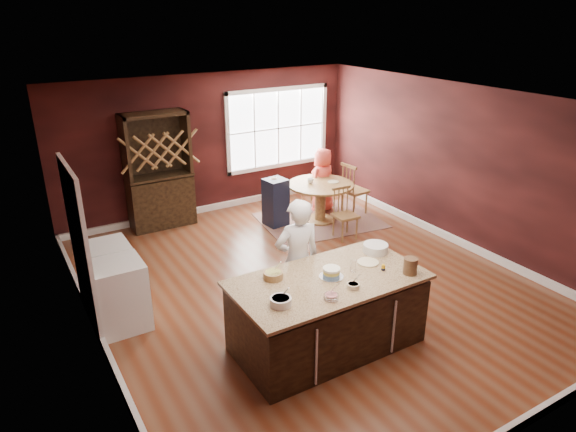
% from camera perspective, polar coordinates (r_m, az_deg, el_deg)
% --- Properties ---
extents(room_shell, '(7.00, 7.00, 7.00)m').
position_cam_1_polar(room_shell, '(7.16, 2.31, 2.03)').
color(room_shell, '#5F2A15').
rests_on(room_shell, ground).
extents(window, '(2.36, 0.10, 1.66)m').
position_cam_1_polar(window, '(10.72, -1.14, 9.73)').
color(window, white).
rests_on(window, room_shell).
extents(doorway, '(0.08, 1.26, 2.13)m').
position_cam_1_polar(doorway, '(6.85, -22.05, -3.60)').
color(doorway, white).
rests_on(doorway, room_shell).
extents(kitchen_island, '(2.26, 1.18, 0.92)m').
position_cam_1_polar(kitchen_island, '(6.22, 4.38, -10.80)').
color(kitchen_island, black).
rests_on(kitchen_island, ground).
extents(dining_table, '(1.24, 1.24, 0.75)m').
position_cam_1_polar(dining_table, '(9.71, 3.62, 2.40)').
color(dining_table, olive).
rests_on(dining_table, ground).
extents(baker, '(0.67, 0.50, 1.66)m').
position_cam_1_polar(baker, '(6.54, 1.05, -4.99)').
color(baker, silver).
rests_on(baker, ground).
extents(layer_cake, '(0.29, 0.29, 0.12)m').
position_cam_1_polar(layer_cake, '(5.97, 4.85, -6.28)').
color(layer_cake, white).
rests_on(layer_cake, kitchen_island).
extents(bowl_blue, '(0.23, 0.23, 0.09)m').
position_cam_1_polar(bowl_blue, '(5.44, -0.82, -9.47)').
color(bowl_blue, white).
rests_on(bowl_blue, kitchen_island).
extents(bowl_yellow, '(0.23, 0.23, 0.09)m').
position_cam_1_polar(bowl_yellow, '(5.93, -1.66, -6.58)').
color(bowl_yellow, olive).
rests_on(bowl_yellow, kitchen_island).
extents(bowl_pink, '(0.16, 0.16, 0.06)m').
position_cam_1_polar(bowl_pink, '(5.56, 4.82, -8.93)').
color(bowl_pink, silver).
rests_on(bowl_pink, kitchen_island).
extents(bowl_olive, '(0.14, 0.14, 0.05)m').
position_cam_1_polar(bowl_olive, '(5.80, 7.24, -7.69)').
color(bowl_olive, beige).
rests_on(bowl_olive, kitchen_island).
extents(drinking_glass, '(0.08, 0.08, 0.15)m').
position_cam_1_polar(drinking_glass, '(6.11, 7.27, -5.50)').
color(drinking_glass, white).
rests_on(drinking_glass, kitchen_island).
extents(dinner_plate, '(0.26, 0.26, 0.02)m').
position_cam_1_polar(dinner_plate, '(6.36, 8.87, -5.10)').
color(dinner_plate, beige).
rests_on(dinner_plate, kitchen_island).
extents(white_tub, '(0.32, 0.32, 0.11)m').
position_cam_1_polar(white_tub, '(6.63, 9.70, -3.53)').
color(white_tub, silver).
rests_on(white_tub, kitchen_island).
extents(stoneware_crock, '(0.16, 0.16, 0.20)m').
position_cam_1_polar(stoneware_crock, '(6.18, 13.43, -5.42)').
color(stoneware_crock, brown).
rests_on(stoneware_crock, kitchen_island).
extents(toy_figurine, '(0.05, 0.05, 0.08)m').
position_cam_1_polar(toy_figurine, '(6.21, 10.54, -5.62)').
color(toy_figurine, gold).
rests_on(toy_figurine, kitchen_island).
extents(rug, '(2.40, 1.97, 0.01)m').
position_cam_1_polar(rug, '(9.90, 3.55, -0.48)').
color(rug, brown).
rests_on(rug, ground).
extents(chair_east, '(0.46, 0.48, 1.05)m').
position_cam_1_polar(chair_east, '(10.15, 7.44, 3.08)').
color(chair_east, brown).
rests_on(chair_east, ground).
extents(chair_south, '(0.41, 0.39, 0.92)m').
position_cam_1_polar(chair_south, '(9.04, 6.41, 0.28)').
color(chair_south, '#915720').
rests_on(chair_south, ground).
extents(chair_north, '(0.59, 0.58, 1.06)m').
position_cam_1_polar(chair_north, '(10.53, 2.95, 4.00)').
color(chair_north, '#915A31').
rests_on(chair_north, ground).
extents(seated_woman, '(0.72, 0.57, 1.29)m').
position_cam_1_polar(seated_woman, '(10.19, 3.87, 4.01)').
color(seated_woman, '#E64A3E').
rests_on(seated_woman, ground).
extents(high_chair, '(0.42, 0.42, 0.94)m').
position_cam_1_polar(high_chair, '(9.53, -1.39, 1.64)').
color(high_chair, black).
rests_on(high_chair, ground).
extents(toddler, '(0.18, 0.14, 0.26)m').
position_cam_1_polar(toddler, '(9.52, -1.27, 3.79)').
color(toddler, '#8CA5BF').
rests_on(toddler, high_chair).
extents(table_plate, '(0.21, 0.21, 0.02)m').
position_cam_1_polar(table_plate, '(9.73, 5.06, 3.80)').
color(table_plate, beige).
rests_on(table_plate, dining_table).
extents(table_cup, '(0.13, 0.13, 0.10)m').
position_cam_1_polar(table_cup, '(9.64, 2.50, 3.93)').
color(table_cup, white).
rests_on(table_cup, dining_table).
extents(hutch, '(1.16, 0.48, 2.13)m').
position_cam_1_polar(hutch, '(9.60, -14.18, 4.85)').
color(hutch, '#3B2215').
rests_on(hutch, ground).
extents(washer, '(0.62, 0.60, 0.91)m').
position_cam_1_polar(washer, '(6.87, -18.17, -8.37)').
color(washer, silver).
rests_on(washer, ground).
extents(dryer, '(0.62, 0.60, 0.89)m').
position_cam_1_polar(dryer, '(7.43, -19.36, -6.16)').
color(dryer, white).
rests_on(dryer, ground).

